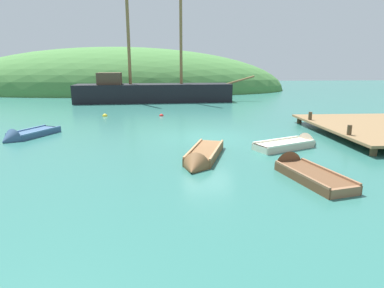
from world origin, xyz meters
TOP-DOWN VIEW (x-y plane):
  - ground_plane at (0.00, 0.00)m, footprint 120.00×120.00m
  - dock at (8.96, 0.00)m, footprint 6.12×8.27m
  - shore_hill at (-9.19, 31.69)m, footprint 47.73×21.41m
  - sailing_ship at (-3.54, 16.63)m, footprint 17.84×4.24m
  - rowboat_center at (-9.07, 0.54)m, footprint 2.29×3.37m
  - rowboat_far at (3.58, -2.20)m, footprint 3.47×2.31m
  - rowboat_near_dock at (2.45, -5.88)m, footprint 1.85×3.57m
  - rowboat_outer_right at (-0.68, -4.03)m, footprint 2.12×3.99m
  - buoy_red at (-2.47, 7.20)m, footprint 0.32×0.32m
  - buoy_yellow at (-6.48, 7.37)m, footprint 0.36×0.36m

SIDE VIEW (x-z plane):
  - ground_plane at x=0.00m, z-range 0.00..0.00m
  - shore_hill at x=-9.19m, z-range -6.02..6.02m
  - buoy_red at x=-2.47m, z-range -0.16..0.16m
  - buoy_yellow at x=-6.48m, z-range -0.18..0.18m
  - rowboat_center at x=-9.07m, z-range -0.44..0.60m
  - rowboat_near_dock at x=2.45m, z-range -0.45..0.61m
  - rowboat_far at x=3.58m, z-range -0.40..0.57m
  - rowboat_outer_right at x=-0.68m, z-range -0.39..0.58m
  - dock at x=8.96m, z-range -0.37..1.17m
  - sailing_ship at x=-3.54m, z-range -5.77..7.08m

